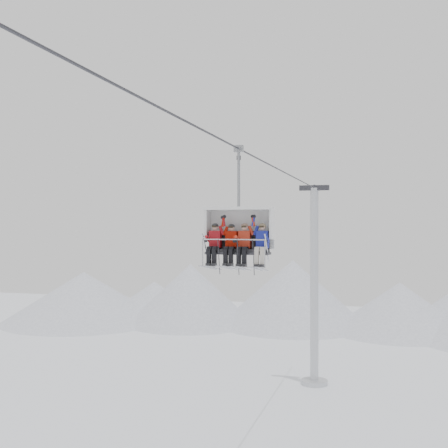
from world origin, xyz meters
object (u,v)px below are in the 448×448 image
(skier_center_left, at_px, (231,244))
(skier_far_right, at_px, (262,244))
(lift_tower_right, at_px, (314,299))
(skier_far_left, at_px, (214,243))
(skier_center_right, at_px, (244,243))
(chairlift_carrier, at_px, (240,229))

(skier_center_left, distance_m, skier_far_right, 1.03)
(lift_tower_right, xyz_separation_m, skier_far_left, (-0.78, -20.45, 4.41))
(skier_far_left, bearing_deg, skier_center_right, 0.00)
(chairlift_carrier, distance_m, skier_far_left, 0.96)
(skier_far_left, relative_size, skier_far_right, 1.00)
(chairlift_carrier, relative_size, skier_far_left, 2.36)
(skier_far_left, height_order, skier_center_right, same)
(skier_far_right, bearing_deg, skier_center_left, -179.84)
(lift_tower_right, xyz_separation_m, skier_far_right, (0.81, -20.45, 4.41))
(lift_tower_right, bearing_deg, skier_center_left, -90.61)
(skier_far_left, bearing_deg, lift_tower_right, 87.81)
(skier_center_right, bearing_deg, skier_center_left, -179.62)
(skier_far_left, distance_m, skier_center_left, 0.56)
(lift_tower_right, relative_size, skier_far_left, 7.99)
(skier_center_left, relative_size, skier_far_right, 1.00)
(lift_tower_right, relative_size, skier_center_left, 7.99)
(skier_far_left, relative_size, skier_center_right, 1.00)
(skier_far_left, relative_size, skier_center_left, 1.00)
(chairlift_carrier, bearing_deg, lift_tower_right, 90.00)
(skier_center_right, bearing_deg, skier_far_left, 180.00)
(skier_far_left, xyz_separation_m, skier_far_right, (1.59, 0.00, 0.00))
(chairlift_carrier, xyz_separation_m, skier_center_right, (0.22, -0.30, -0.46))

